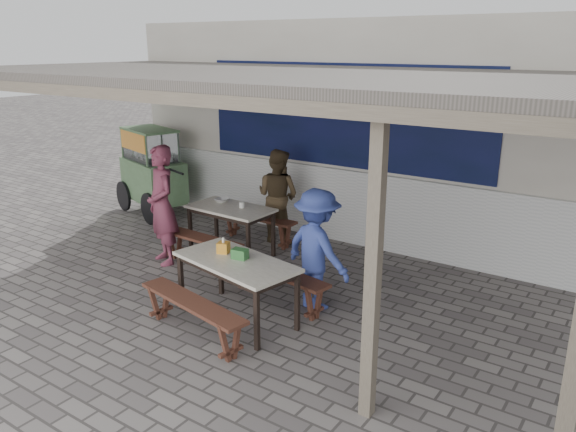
% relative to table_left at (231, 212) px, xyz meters
% --- Properties ---
extents(ground, '(60.00, 60.00, 0.00)m').
position_rel_table_left_xyz_m(ground, '(1.20, -1.47, -0.67)').
color(ground, slate).
rests_on(ground, ground).
extents(back_wall, '(9.00, 1.28, 3.50)m').
position_rel_table_left_xyz_m(back_wall, '(1.20, 2.11, 1.05)').
color(back_wall, beige).
rests_on(back_wall, ground).
extents(warung_roof, '(9.00, 4.21, 2.81)m').
position_rel_table_left_xyz_m(warung_roof, '(1.21, -0.57, 2.05)').
color(warung_roof, '#58524B').
rests_on(warung_roof, ground).
extents(table_left, '(1.33, 0.74, 0.75)m').
position_rel_table_left_xyz_m(table_left, '(0.00, 0.00, 0.00)').
color(table_left, silver).
rests_on(table_left, ground).
extents(bench_left_street, '(1.42, 0.32, 0.45)m').
position_rel_table_left_xyz_m(bench_left_street, '(-0.02, -0.65, -0.33)').
color(bench_left_street, brown).
rests_on(bench_left_street, ground).
extents(bench_left_wall, '(1.42, 0.32, 0.45)m').
position_rel_table_left_xyz_m(bench_left_wall, '(0.02, 0.65, -0.33)').
color(bench_left_wall, brown).
rests_on(bench_left_wall, ground).
extents(table_right, '(1.61, 0.99, 0.75)m').
position_rel_table_left_xyz_m(table_right, '(1.47, -1.64, 0.00)').
color(table_right, silver).
rests_on(table_right, ground).
extents(bench_right_street, '(1.62, 0.57, 0.45)m').
position_rel_table_left_xyz_m(bench_right_street, '(1.36, -2.26, -0.33)').
color(bench_right_street, brown).
rests_on(bench_right_street, ground).
extents(bench_right_wall, '(1.62, 0.57, 0.45)m').
position_rel_table_left_xyz_m(bench_right_wall, '(1.59, -1.02, -0.33)').
color(bench_right_wall, brown).
rests_on(bench_right_wall, ground).
extents(vendor_cart, '(2.09, 1.20, 1.63)m').
position_rel_table_left_xyz_m(vendor_cart, '(-2.62, 0.82, 0.21)').
color(vendor_cart, '#5D8659').
rests_on(vendor_cart, ground).
extents(patron_street_side, '(0.76, 0.65, 1.76)m').
position_rel_table_left_xyz_m(patron_street_side, '(-0.59, -0.84, 0.21)').
color(patron_street_side, brown).
rests_on(patron_street_side, ground).
extents(patron_wall_side, '(0.76, 0.60, 1.53)m').
position_rel_table_left_xyz_m(patron_wall_side, '(0.25, 0.89, 0.10)').
color(patron_wall_side, '#4B3B26').
rests_on(patron_wall_side, ground).
extents(patron_right_table, '(1.08, 0.79, 1.51)m').
position_rel_table_left_xyz_m(patron_right_table, '(2.07, -0.83, 0.08)').
color(patron_right_table, '#36489E').
rests_on(patron_right_table, ground).
extents(tissue_box, '(0.17, 0.17, 0.13)m').
position_rel_table_left_xyz_m(tissue_box, '(1.20, -1.54, 0.15)').
color(tissue_box, orange).
rests_on(tissue_box, table_right).
extents(donation_box, '(0.19, 0.14, 0.12)m').
position_rel_table_left_xyz_m(donation_box, '(1.48, -1.58, 0.14)').
color(donation_box, '#337436').
rests_on(donation_box, table_right).
extents(condiment_jar, '(0.08, 0.08, 0.09)m').
position_rel_table_left_xyz_m(condiment_jar, '(0.16, 0.08, 0.12)').
color(condiment_jar, white).
rests_on(condiment_jar, table_left).
extents(condiment_bowl, '(0.22, 0.22, 0.05)m').
position_rel_table_left_xyz_m(condiment_bowl, '(-0.31, 0.16, 0.11)').
color(condiment_bowl, white).
rests_on(condiment_bowl, table_left).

